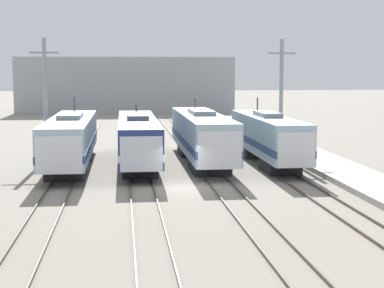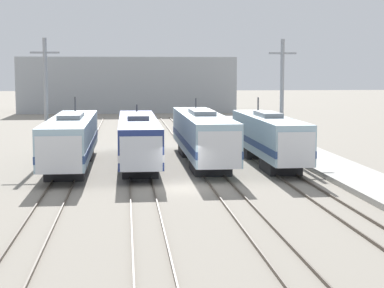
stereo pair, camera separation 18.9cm
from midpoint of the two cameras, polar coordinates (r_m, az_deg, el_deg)
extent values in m
plane|color=gray|center=(39.97, -0.75, -3.90)|extent=(400.00, 400.00, 0.00)
cube|color=#4C4238|center=(40.08, -12.62, -3.92)|extent=(0.07, 120.00, 0.15)
cube|color=#4C4238|center=(39.94, -10.57, -3.91)|extent=(0.07, 120.00, 0.15)
cube|color=#4C4238|center=(39.80, -5.39, -3.86)|extent=(0.07, 120.00, 0.15)
cube|color=#4C4238|center=(39.84, -3.33, -3.83)|extent=(0.07, 120.00, 0.15)
cube|color=#4C4238|center=(40.15, 1.81, -3.74)|extent=(0.07, 120.00, 0.15)
cube|color=#4C4238|center=(40.37, 3.84, -3.70)|extent=(0.07, 120.00, 0.15)
cube|color=#4C4238|center=(41.12, 8.79, -3.57)|extent=(0.07, 120.00, 0.15)
cube|color=#4C4238|center=(41.51, 10.71, -3.52)|extent=(0.07, 120.00, 0.15)
cube|color=#232326|center=(44.75, -10.99, -2.28)|extent=(2.62, 4.12, 0.95)
cube|color=#232326|center=(54.00, -10.12, -0.77)|extent=(2.62, 4.12, 0.95)
cube|color=#9EBCCC|center=(49.15, -10.56, 0.68)|extent=(3.08, 18.75, 2.75)
cube|color=navy|center=(49.21, -10.55, 0.04)|extent=(3.12, 18.79, 0.50)
cube|color=silver|center=(40.90, -11.49, -0.79)|extent=(2.83, 2.23, 2.34)
cube|color=black|center=(39.82, -11.65, -0.24)|extent=(2.41, 0.08, 0.65)
cube|color=gray|center=(49.02, -10.60, 2.49)|extent=(1.69, 4.69, 0.35)
cylinder|color=#38383D|center=(53.09, -10.25, 3.38)|extent=(0.12, 0.12, 1.44)
cube|color=black|center=(45.20, -4.56, -2.10)|extent=(2.46, 4.34, 0.95)
cube|color=black|center=(54.97, -4.80, -0.56)|extent=(2.46, 4.34, 0.95)
cube|color=navy|center=(49.87, -4.71, 0.78)|extent=(2.90, 19.74, 2.63)
cube|color=silver|center=(49.93, -4.71, 0.18)|extent=(2.94, 19.78, 0.47)
cube|color=silver|center=(41.14, -4.45, -0.71)|extent=(2.66, 2.32, 2.23)
cube|color=black|center=(40.01, -4.41, -0.20)|extent=(2.26, 0.08, 0.63)
cube|color=slate|center=(49.75, -4.73, 2.49)|extent=(1.59, 4.94, 0.35)
cylinder|color=#38383D|center=(54.06, -4.83, 3.07)|extent=(0.12, 0.12, 0.85)
cube|color=#232326|center=(46.02, 1.71, -1.92)|extent=(2.61, 4.31, 0.95)
cube|color=#232326|center=(55.67, 0.37, -0.45)|extent=(2.61, 4.31, 0.95)
cube|color=#9EBCCC|center=(50.62, 0.98, 1.04)|extent=(3.07, 19.61, 2.89)
cube|color=navy|center=(50.67, 0.98, 0.38)|extent=(3.11, 19.65, 0.52)
cube|color=silver|center=(41.82, 2.45, -0.42)|extent=(2.82, 1.91, 2.46)
cube|color=black|center=(40.90, 2.63, 0.18)|extent=(2.40, 0.08, 0.69)
cube|color=gray|center=(50.49, 0.98, 2.87)|extent=(1.69, 4.90, 0.35)
cylinder|color=#38383D|center=(54.74, 0.44, 3.53)|extent=(0.12, 0.12, 1.09)
cube|color=#232326|center=(46.40, 7.97, -1.91)|extent=(2.30, 3.74, 0.95)
cube|color=#232326|center=(54.61, 5.84, -0.62)|extent=(2.30, 3.74, 0.95)
cube|color=#9EBCCC|center=(50.28, 6.85, 0.88)|extent=(2.71, 16.98, 2.76)
cube|color=navy|center=(50.34, 6.84, 0.25)|extent=(2.75, 17.02, 0.50)
cube|color=silver|center=(43.15, 9.00, -0.36)|extent=(2.49, 2.37, 2.34)
cube|color=black|center=(42.03, 9.40, 0.16)|extent=(2.12, 0.08, 0.66)
cube|color=gray|center=(50.15, 6.87, 2.64)|extent=(1.49, 4.25, 0.35)
cylinder|color=#38383D|center=(53.77, 6.00, 3.44)|extent=(0.12, 0.12, 1.34)
cylinder|color=gray|center=(53.53, -12.75, 3.91)|extent=(0.33, 0.33, 9.89)
cube|color=gray|center=(53.50, -12.86, 7.93)|extent=(2.33, 0.16, 0.16)
cylinder|color=gray|center=(54.77, 8.09, 4.06)|extent=(0.33, 0.33, 9.89)
cube|color=gray|center=(54.74, 8.15, 7.99)|extent=(2.33, 0.16, 0.16)
cube|color=#A8A59E|center=(42.63, 15.27, -3.23)|extent=(4.00, 120.00, 0.36)
cube|color=#9EA3A8|center=(117.73, -5.69, 5.30)|extent=(37.47, 15.95, 9.63)
camera|label=1|loc=(0.09, -89.87, 0.01)|focal=60.00mm
camera|label=2|loc=(0.09, 90.13, -0.01)|focal=60.00mm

